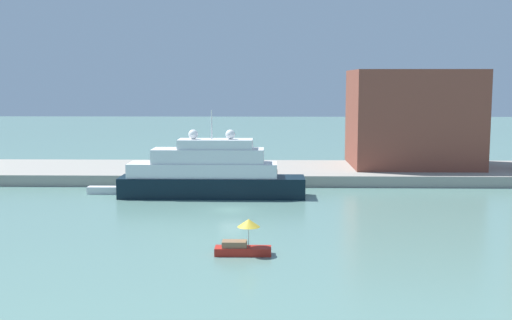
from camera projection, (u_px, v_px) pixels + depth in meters
The scene contains 9 objects.
ground at pixel (231, 210), 74.28m from camera, with size 400.00×400.00×0.00m, color slate.
quay_dock at pixel (241, 172), 99.27m from camera, with size 110.00×18.59×1.63m, color gray.
large_yacht at pixel (209, 174), 82.41m from camera, with size 24.00×4.81×11.29m.
small_motorboat at pixel (243, 242), 54.89m from camera, with size 4.89×1.97×3.17m.
work_barge at pixel (104, 190), 85.11m from camera, with size 4.29×1.43×0.95m, color silver.
harbor_building at pixel (412, 118), 100.31m from camera, with size 19.31×15.58×15.10m, color brown.
parked_car at pixel (163, 168), 93.40m from camera, with size 4.22×1.88×1.41m.
person_figure at pixel (184, 167), 93.21m from camera, with size 0.36×0.36×1.79m.
mooring_bollard at pixel (276, 172), 91.15m from camera, with size 0.54×0.54×0.79m, color black.
Camera 1 is at (4.55, -72.92, 14.91)m, focal length 44.58 mm.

